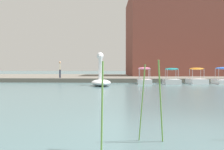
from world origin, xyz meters
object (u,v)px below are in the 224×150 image
at_px(pedal_boat_pink, 144,79).
at_px(pedal_boat_teal, 172,79).
at_px(pedal_boat_orange, 197,79).
at_px(person_on_path, 60,69).
at_px(pedal_boat_blue, 222,79).
at_px(swan_boat, 101,79).

xyz_separation_m(pedal_boat_pink, pedal_boat_teal, (2.48, 0.10, -0.01)).
bearing_deg(pedal_boat_orange, person_on_path, 166.54).
bearing_deg(pedal_boat_blue, person_on_path, 168.39).
relative_size(pedal_boat_pink, pedal_boat_teal, 1.03).
relative_size(pedal_boat_teal, person_on_path, 1.29).
bearing_deg(pedal_boat_teal, person_on_path, 162.51).
height_order(swan_boat, pedal_boat_blue, swan_boat).
bearing_deg(person_on_path, pedal_boat_orange, -13.46).
bearing_deg(pedal_boat_blue, pedal_boat_teal, -176.25).
bearing_deg(swan_boat, person_on_path, 126.77).
bearing_deg(person_on_path, pedal_boat_teal, -17.49).
distance_m(swan_boat, pedal_boat_blue, 11.26).
bearing_deg(pedal_boat_pink, pedal_boat_teal, 2.22).
relative_size(swan_boat, person_on_path, 1.61).
relative_size(swan_boat, pedal_boat_pink, 1.20).
bearing_deg(swan_boat, pedal_boat_blue, 18.84).
xyz_separation_m(swan_boat, pedal_boat_blue, (10.65, 3.63, -0.14)).
height_order(pedal_boat_teal, pedal_boat_orange, pedal_boat_orange).
height_order(pedal_boat_teal, pedal_boat_blue, pedal_boat_blue).
xyz_separation_m(pedal_boat_orange, person_on_path, (-13.56, 3.25, 0.97)).
bearing_deg(swan_boat, pedal_boat_orange, 23.35).
xyz_separation_m(swan_boat, pedal_boat_teal, (6.11, 3.34, -0.09)).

